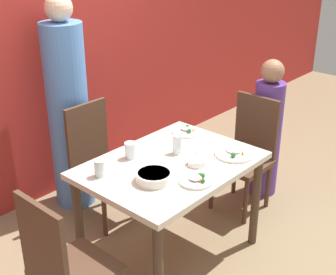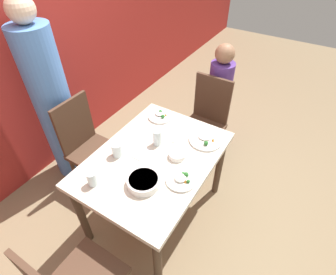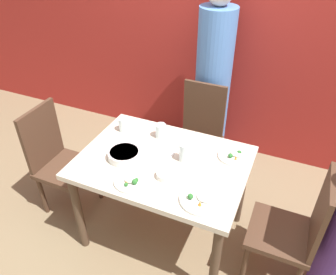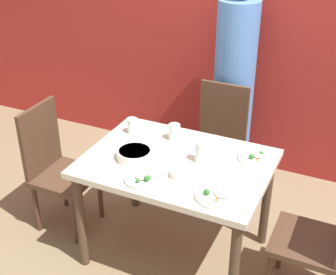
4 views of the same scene
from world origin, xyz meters
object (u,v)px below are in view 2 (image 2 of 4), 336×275
at_px(chair_adult_spot, 88,144).
at_px(plate_rice_adult, 206,139).
at_px(bowl_curry, 144,181).
at_px(person_adult, 54,106).
at_px(chair_child_spot, 206,120).
at_px(person_child, 218,101).
at_px(glass_water_tall, 92,178).

xyz_separation_m(chair_adult_spot, plate_rice_adult, (0.36, -1.01, 0.26)).
height_order(chair_adult_spot, bowl_curry, chair_adult_spot).
height_order(person_adult, bowl_curry, person_adult).
distance_m(chair_child_spot, plate_rice_adult, 0.65).
height_order(person_child, plate_rice_adult, person_child).
bearing_deg(person_adult, bowl_curry, -102.53).
relative_size(chair_adult_spot, bowl_curry, 4.17).
xyz_separation_m(chair_adult_spot, bowl_curry, (-0.26, -0.84, 0.28)).
relative_size(chair_child_spot, glass_water_tall, 8.66).
xyz_separation_m(chair_child_spot, plate_rice_adult, (-0.55, -0.23, 0.26)).
relative_size(person_child, glass_water_tall, 11.06).
height_order(chair_adult_spot, chair_child_spot, same).
xyz_separation_m(person_adult, bowl_curry, (-0.26, -1.17, -0.03)).
bearing_deg(person_child, plate_rice_adult, -164.35).
distance_m(chair_adult_spot, bowl_curry, 0.93).
bearing_deg(bowl_curry, chair_child_spot, 3.51).
height_order(chair_child_spot, plate_rice_adult, chair_child_spot).
height_order(chair_child_spot, glass_water_tall, chair_child_spot).
bearing_deg(chair_child_spot, person_adult, -140.49).
relative_size(person_child, plate_rice_adult, 4.47).
height_order(bowl_curry, plate_rice_adult, bowl_curry).
xyz_separation_m(chair_child_spot, person_child, (0.29, 0.00, 0.07)).
distance_m(bowl_curry, glass_water_tall, 0.34).
xyz_separation_m(plate_rice_adult, glass_water_tall, (-0.79, 0.45, 0.04)).
bearing_deg(glass_water_tall, bowl_curry, -59.19).
relative_size(chair_adult_spot, glass_water_tall, 8.66).
bearing_deg(person_adult, chair_adult_spot, -90.00).
distance_m(person_adult, bowl_curry, 1.20).
height_order(person_child, glass_water_tall, person_child).
xyz_separation_m(bowl_curry, plate_rice_adult, (0.62, -0.16, -0.02)).
xyz_separation_m(chair_child_spot, glass_water_tall, (-1.34, 0.22, 0.31)).
bearing_deg(plate_rice_adult, person_adult, 104.95).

